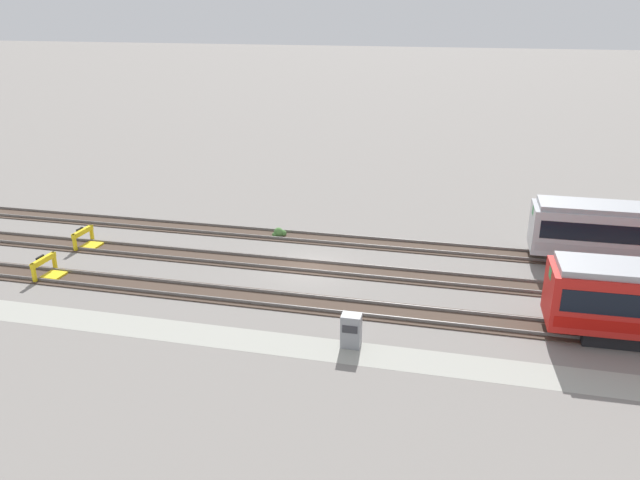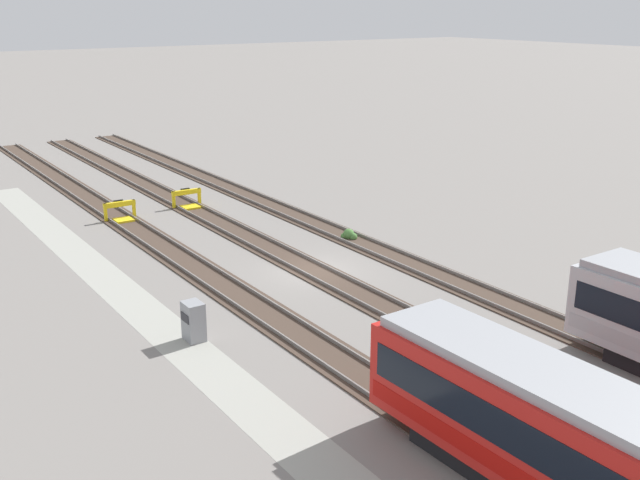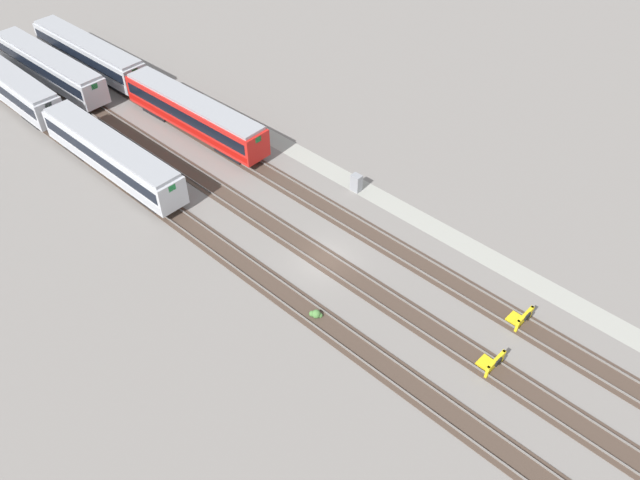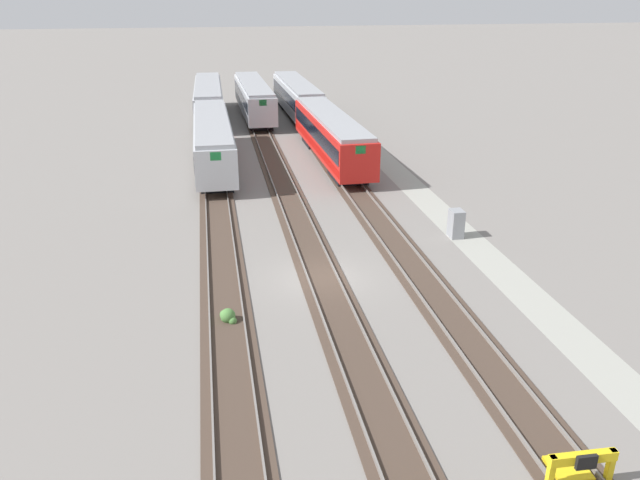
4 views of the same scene
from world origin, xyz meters
TOP-DOWN VIEW (x-y plane):
  - ground_plane at (0.00, 0.00)m, footprint 400.00×400.00m
  - service_walkway at (0.00, -8.98)m, footprint 54.00×2.00m
  - rail_track_nearest at (0.00, -4.73)m, footprint 90.00×2.24m
  - rail_track_near_inner at (0.00, 0.00)m, footprint 90.00×2.24m
  - rail_track_middle at (0.00, 4.73)m, footprint 90.00×2.24m
  - subway_car_front_row_leftmost at (40.78, 4.74)m, footprint 18.03×3.04m
  - subway_car_front_row_left_inner at (40.43, -4.67)m, footprint 18.05×3.17m
  - subway_car_front_row_centre at (21.67, 4.67)m, footprint 18.02×2.94m
  - subway_car_front_row_right_inner at (21.67, -4.72)m, footprint 18.06×3.25m
  - subway_car_front_row_rightmost at (40.74, -0.05)m, footprint 18.05×3.14m
  - bumper_stop_nearest_track at (-14.36, -4.73)m, footprint 1.36×2.01m
  - electrical_cabinet at (3.98, -8.39)m, footprint 0.90×0.73m
  - weed_clump at (-3.38, 4.67)m, footprint 0.92×0.70m

SIDE VIEW (x-z plane):
  - ground_plane at x=0.00m, z-range 0.00..0.00m
  - service_walkway at x=0.00m, z-range 0.00..0.01m
  - rail_track_nearest at x=0.00m, z-range -0.06..0.15m
  - rail_track_near_inner at x=0.00m, z-range -0.06..0.15m
  - rail_track_middle at x=0.00m, z-range -0.06..0.15m
  - weed_clump at x=-3.38m, z-range -0.08..0.56m
  - bumper_stop_nearest_track at x=-14.36m, z-range -0.10..1.12m
  - electrical_cabinet at x=3.98m, z-range 0.00..1.60m
  - subway_car_front_row_leftmost at x=40.78m, z-range 0.19..3.89m
  - subway_car_front_row_left_inner at x=40.43m, z-range 0.19..3.89m
  - subway_car_front_row_centre at x=21.67m, z-range 0.19..3.89m
  - subway_car_front_row_right_inner at x=21.67m, z-range 0.19..3.89m
  - subway_car_front_row_rightmost at x=40.74m, z-range 0.19..3.89m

